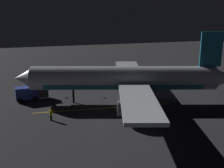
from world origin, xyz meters
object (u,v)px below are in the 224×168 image
at_px(traffic_cone_near_left, 54,111).
at_px(traffic_cone_under_wing, 104,97).
at_px(airliner, 127,79).
at_px(baggage_truck, 30,93).
at_px(catering_truck, 141,108).
at_px(ground_crew_worker, 51,115).
at_px(traffic_cone_near_right, 66,97).

height_order(traffic_cone_near_left, traffic_cone_under_wing, same).
height_order(airliner, baggage_truck, airliner).
relative_size(catering_truck, traffic_cone_under_wing, 10.94).
relative_size(baggage_truck, traffic_cone_near_left, 10.28).
bearing_deg(catering_truck, airliner, -4.02).
bearing_deg(traffic_cone_near_left, catering_truck, -117.04).
bearing_deg(ground_crew_worker, catering_truck, -102.11).
bearing_deg(traffic_cone_near_left, traffic_cone_under_wing, -64.70).
bearing_deg(baggage_truck, traffic_cone_near_right, -97.88).
xyz_separation_m(airliner, traffic_cone_under_wing, (3.70, 2.98, -3.94)).
bearing_deg(baggage_truck, traffic_cone_under_wing, -103.13).
relative_size(ground_crew_worker, traffic_cone_near_left, 3.16).
bearing_deg(traffic_cone_near_left, airliner, -86.39).
xyz_separation_m(airliner, ground_crew_worker, (-4.15, 13.31, -3.30)).
relative_size(baggage_truck, catering_truck, 0.94).
xyz_separation_m(airliner, baggage_truck, (6.69, 15.78, -2.93)).
distance_m(baggage_truck, catering_truck, 20.46).
xyz_separation_m(catering_truck, ground_crew_worker, (2.75, 12.83, -0.45)).
bearing_deg(traffic_cone_near_right, baggage_truck, 82.12).
relative_size(traffic_cone_near_left, traffic_cone_under_wing, 1.00).
height_order(airliner, catering_truck, airliner).
distance_m(traffic_cone_near_left, traffic_cone_near_right, 7.22).
height_order(airliner, traffic_cone_under_wing, airliner).
distance_m(baggage_truck, traffic_cone_near_left, 8.24).
distance_m(traffic_cone_near_left, traffic_cone_under_wing, 10.50).
relative_size(airliner, ground_crew_worker, 21.54).
distance_m(traffic_cone_near_right, traffic_cone_under_wing, 6.94).
bearing_deg(catering_truck, baggage_truck, 48.38).
bearing_deg(airliner, ground_crew_worker, 107.32).
height_order(baggage_truck, traffic_cone_near_left, baggage_truck).
distance_m(airliner, ground_crew_worker, 14.33).
bearing_deg(traffic_cone_near_left, baggage_truck, 23.92).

